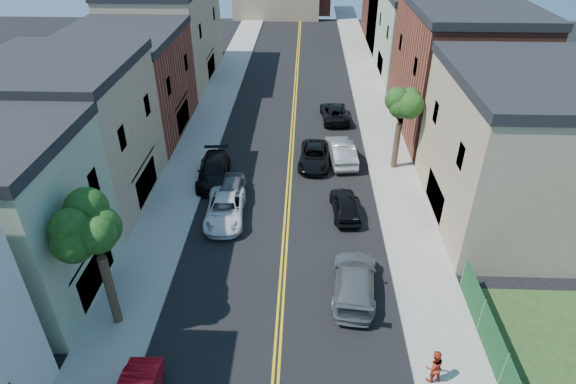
# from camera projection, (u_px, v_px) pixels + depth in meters

# --- Properties ---
(sidewalk_left) EXTENTS (3.20, 100.00, 0.15)m
(sidewalk_left) POSITION_uv_depth(u_px,v_px,m) (211.00, 113.00, 45.30)
(sidewalk_left) COLOR gray
(sidewalk_left) RESTS_ON ground
(sidewalk_right) EXTENTS (3.20, 100.00, 0.15)m
(sidewalk_right) POSITION_uv_depth(u_px,v_px,m) (377.00, 115.00, 44.80)
(sidewalk_right) COLOR gray
(sidewalk_right) RESTS_ON ground
(curb_left) EXTENTS (0.30, 100.00, 0.15)m
(curb_left) POSITION_uv_depth(u_px,v_px,m) (229.00, 113.00, 45.25)
(curb_left) COLOR gray
(curb_left) RESTS_ON ground
(curb_right) EXTENTS (0.30, 100.00, 0.15)m
(curb_right) POSITION_uv_depth(u_px,v_px,m) (359.00, 115.00, 44.85)
(curb_right) COLOR gray
(curb_right) RESTS_ON ground
(bldg_left_tan_near) EXTENTS (9.00, 10.00, 9.00)m
(bldg_left_tan_near) POSITION_uv_depth(u_px,v_px,m) (70.00, 139.00, 30.47)
(bldg_left_tan_near) COLOR #998466
(bldg_left_tan_near) RESTS_ON ground
(bldg_left_brick) EXTENTS (9.00, 12.00, 8.00)m
(bldg_left_brick) POSITION_uv_depth(u_px,v_px,m) (127.00, 87.00, 40.02)
(bldg_left_brick) COLOR brown
(bldg_left_brick) RESTS_ON ground
(bldg_left_tan_far) EXTENTS (9.00, 16.00, 9.50)m
(bldg_left_tan_far) POSITION_uv_depth(u_px,v_px,m) (167.00, 35.00, 51.43)
(bldg_left_tan_far) COLOR #998466
(bldg_left_tan_far) RESTS_ON ground
(bldg_right_tan) EXTENTS (9.00, 12.00, 9.00)m
(bldg_right_tan) POSITION_uv_depth(u_px,v_px,m) (518.00, 154.00, 28.73)
(bldg_right_tan) COLOR #998466
(bldg_right_tan) RESTS_ON ground
(bldg_right_brick) EXTENTS (9.00, 14.00, 10.00)m
(bldg_right_brick) POSITION_uv_depth(u_px,v_px,m) (458.00, 72.00, 40.28)
(bldg_right_brick) COLOR brown
(bldg_right_brick) RESTS_ON ground
(bldg_right_palegrn) EXTENTS (9.00, 12.00, 8.50)m
(bldg_right_palegrn) POSITION_uv_depth(u_px,v_px,m) (423.00, 38.00, 52.50)
(bldg_right_palegrn) COLOR gray
(bldg_right_palegrn) RESTS_ON ground
(tree_left_mid) EXTENTS (5.20, 5.20, 9.29)m
(tree_left_mid) POSITION_uv_depth(u_px,v_px,m) (90.00, 212.00, 19.88)
(tree_left_mid) COLOR #3D2B1E
(tree_left_mid) RESTS_ON sidewalk_left
(tree_right_far) EXTENTS (4.40, 4.40, 8.03)m
(tree_right_far) POSITION_uv_depth(u_px,v_px,m) (403.00, 96.00, 33.32)
(tree_right_far) COLOR #3D2B1E
(tree_right_far) RESTS_ON sidewalk_right
(white_pickup) EXTENTS (2.66, 5.30, 1.44)m
(white_pickup) POSITION_uv_depth(u_px,v_px,m) (225.00, 209.00, 30.38)
(white_pickup) COLOR silver
(white_pickup) RESTS_ON ground
(grey_car_left) EXTENTS (1.94, 4.52, 1.52)m
(grey_car_left) POSITION_uv_depth(u_px,v_px,m) (231.00, 193.00, 32.01)
(grey_car_left) COLOR #4F5256
(grey_car_left) RESTS_ON ground
(black_car_left) EXTENTS (2.52, 5.49, 1.56)m
(black_car_left) POSITION_uv_depth(u_px,v_px,m) (214.00, 171.00, 34.49)
(black_car_left) COLOR black
(black_car_left) RESTS_ON ground
(grey_car_right) EXTENTS (2.77, 5.63, 1.58)m
(grey_car_right) POSITION_uv_depth(u_px,v_px,m) (354.00, 281.00, 24.72)
(grey_car_right) COLOR #595D61
(grey_car_right) RESTS_ON ground
(black_car_right) EXTENTS (2.02, 4.34, 1.44)m
(black_car_right) POSITION_uv_depth(u_px,v_px,m) (345.00, 205.00, 30.84)
(black_car_right) COLOR black
(black_car_right) RESTS_ON ground
(silver_car_right) EXTENTS (2.43, 5.34, 1.70)m
(silver_car_right) POSITION_uv_depth(u_px,v_px,m) (341.00, 151.00, 36.94)
(silver_car_right) COLOR #A6A9AD
(silver_car_right) RESTS_ON ground
(dark_car_right_far) EXTENTS (2.77, 5.27, 1.41)m
(dark_car_right_far) POSITION_uv_depth(u_px,v_px,m) (335.00, 112.00, 43.73)
(dark_car_right_far) COLOR black
(dark_car_right_far) RESTS_ON ground
(black_suv_lane) EXTENTS (2.68, 5.19, 1.40)m
(black_suv_lane) POSITION_uv_depth(u_px,v_px,m) (315.00, 156.00, 36.56)
(black_suv_lane) COLOR black
(black_suv_lane) RESTS_ON ground
(pedestrian_right) EXTENTS (0.97, 0.84, 1.70)m
(pedestrian_right) POSITION_uv_depth(u_px,v_px,m) (434.00, 366.00, 20.03)
(pedestrian_right) COLOR #B62F1C
(pedestrian_right) RESTS_ON sidewalk_right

